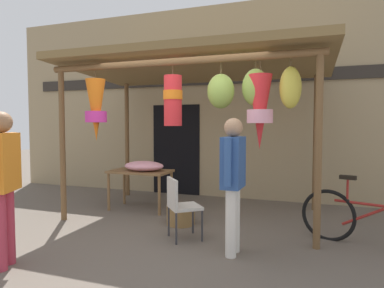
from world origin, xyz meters
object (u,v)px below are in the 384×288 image
(display_table, at_px, (140,175))
(flower_heap_on_table, at_px, (145,166))
(vendor_in_orange, at_px, (3,176))
(parked_bicycle, at_px, (371,221))
(folding_chair, at_px, (180,203))
(wicker_basket_by_table, at_px, (181,215))
(customer_foreground, at_px, (233,175))

(display_table, bearing_deg, flower_heap_on_table, -20.42)
(vendor_in_orange, bearing_deg, flower_heap_on_table, 83.43)
(display_table, height_order, vendor_in_orange, vendor_in_orange)
(parked_bicycle, bearing_deg, vendor_in_orange, -153.01)
(parked_bicycle, xyz_separation_m, vendor_in_orange, (-3.87, -1.97, 0.66))
(folding_chair, height_order, parked_bicycle, parked_bicycle)
(wicker_basket_by_table, distance_m, customer_foreground, 1.61)
(customer_foreground, bearing_deg, flower_heap_on_table, 142.26)
(wicker_basket_by_table, xyz_separation_m, customer_foreground, (1.03, -0.93, 0.82))
(display_table, xyz_separation_m, vendor_in_orange, (-0.20, -2.74, 0.38))
(flower_heap_on_table, relative_size, folding_chair, 0.88)
(parked_bicycle, xyz_separation_m, customer_foreground, (-1.60, -0.79, 0.62))
(wicker_basket_by_table, bearing_deg, display_table, 148.79)
(flower_heap_on_table, bearing_deg, parked_bicycle, -11.54)
(display_table, bearing_deg, vendor_in_orange, -94.25)
(customer_foreground, bearing_deg, wicker_basket_by_table, 137.98)
(display_table, height_order, customer_foreground, customer_foreground)
(flower_heap_on_table, xyz_separation_m, parked_bicycle, (3.56, -0.73, -0.46))
(wicker_basket_by_table, bearing_deg, parked_bicycle, -3.03)
(flower_heap_on_table, height_order, vendor_in_orange, vendor_in_orange)
(vendor_in_orange, bearing_deg, parked_bicycle, 26.99)
(vendor_in_orange, distance_m, customer_foreground, 2.56)
(parked_bicycle, bearing_deg, display_table, 168.19)
(display_table, height_order, parked_bicycle, parked_bicycle)
(display_table, xyz_separation_m, customer_foreground, (2.07, -1.56, 0.33))
(wicker_basket_by_table, xyz_separation_m, parked_bicycle, (2.63, -0.14, 0.20))
(flower_heap_on_table, xyz_separation_m, wicker_basket_by_table, (0.93, -0.59, -0.66))
(display_table, height_order, flower_heap_on_table, flower_heap_on_table)
(display_table, bearing_deg, folding_chair, -45.08)
(flower_heap_on_table, distance_m, customer_foreground, 2.48)
(display_table, bearing_deg, parked_bicycle, -11.81)
(parked_bicycle, bearing_deg, customer_foreground, -153.73)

